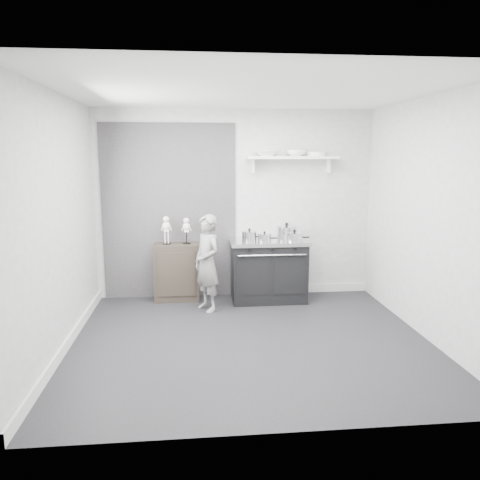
% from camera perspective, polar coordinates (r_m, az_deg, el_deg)
% --- Properties ---
extents(ground, '(4.00, 4.00, 0.00)m').
position_cam_1_polar(ground, '(5.39, 1.21, -12.11)').
color(ground, black).
rests_on(ground, ground).
extents(room_shell, '(4.02, 3.62, 2.71)m').
position_cam_1_polar(room_shell, '(5.13, 0.08, 5.67)').
color(room_shell, '#A3A2A0').
rests_on(room_shell, ground).
extents(wall_shelf, '(1.30, 0.26, 0.24)m').
position_cam_1_polar(wall_shelf, '(6.77, 6.37, 9.86)').
color(wall_shelf, white).
rests_on(wall_shelf, room_shell).
extents(stove, '(1.10, 0.69, 0.88)m').
position_cam_1_polar(stove, '(6.70, 3.46, -3.62)').
color(stove, black).
rests_on(stove, ground).
extents(side_cabinet, '(0.63, 0.37, 0.82)m').
position_cam_1_polar(side_cabinet, '(6.76, -7.71, -3.87)').
color(side_cabinet, black).
rests_on(side_cabinet, ground).
extents(child, '(0.50, 0.56, 1.29)m').
position_cam_1_polar(child, '(6.20, -4.01, -2.83)').
color(child, slate).
rests_on(child, ground).
extents(pot_front_left, '(0.30, 0.21, 0.18)m').
position_cam_1_polar(pot_front_left, '(6.45, 1.16, 0.48)').
color(pot_front_left, silver).
rests_on(pot_front_left, stove).
extents(pot_back_right, '(0.38, 0.30, 0.22)m').
position_cam_1_polar(pot_back_right, '(6.74, 5.70, 0.99)').
color(pot_back_right, silver).
rests_on(pot_back_right, stove).
extents(pot_front_right, '(0.33, 0.24, 0.17)m').
position_cam_1_polar(pot_front_right, '(6.48, 6.64, 0.38)').
color(pot_front_right, silver).
rests_on(pot_front_right, stove).
extents(pot_front_center, '(0.27, 0.19, 0.15)m').
position_cam_1_polar(pot_front_center, '(6.41, 3.01, 0.29)').
color(pot_front_center, silver).
rests_on(pot_front_center, stove).
extents(skeleton_full, '(0.13, 0.08, 0.46)m').
position_cam_1_polar(skeleton_full, '(6.64, -8.97, 1.45)').
color(skeleton_full, silver).
rests_on(skeleton_full, side_cabinet).
extents(skeleton_torso, '(0.12, 0.08, 0.43)m').
position_cam_1_polar(skeleton_torso, '(6.63, -6.55, 1.37)').
color(skeleton_torso, silver).
rests_on(skeleton_torso, side_cabinet).
extents(bowl_large, '(0.32, 0.32, 0.08)m').
position_cam_1_polar(bowl_large, '(6.69, 3.23, 10.52)').
color(bowl_large, white).
rests_on(bowl_large, wall_shelf).
extents(bowl_small, '(0.27, 0.27, 0.08)m').
position_cam_1_polar(bowl_small, '(6.77, 6.83, 10.48)').
color(bowl_small, white).
rests_on(bowl_small, wall_shelf).
extents(plate_stack, '(0.26, 0.26, 0.06)m').
position_cam_1_polar(plate_stack, '(6.84, 9.31, 10.31)').
color(plate_stack, white).
rests_on(plate_stack, wall_shelf).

